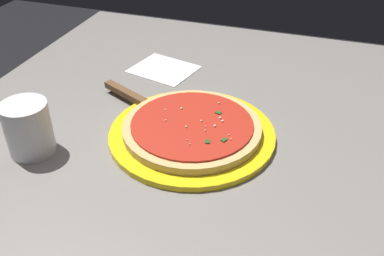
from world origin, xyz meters
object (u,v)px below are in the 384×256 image
(serving_plate, at_px, (192,134))
(pizza, at_px, (192,127))
(napkin_folded_right, at_px, (164,69))
(pizza_server, at_px, (138,100))
(cup_tall_drink, at_px, (28,128))

(serving_plate, xyz_separation_m, pizza, (-0.00, 0.00, 0.02))
(napkin_folded_right, bearing_deg, pizza_server, 4.53)
(serving_plate, bearing_deg, napkin_folded_right, -147.70)
(pizza, distance_m, napkin_folded_right, 0.30)
(pizza_server, bearing_deg, napkin_folded_right, -175.47)
(cup_tall_drink, bearing_deg, napkin_folded_right, 164.36)
(serving_plate, distance_m, napkin_folded_right, 0.30)
(pizza_server, xyz_separation_m, cup_tall_drink, (0.20, -0.12, 0.03))
(pizza, relative_size, cup_tall_drink, 2.67)
(pizza_server, xyz_separation_m, napkin_folded_right, (-0.18, -0.01, -0.02))
(pizza_server, bearing_deg, cup_tall_drink, -31.20)
(serving_plate, xyz_separation_m, pizza_server, (-0.07, -0.14, 0.01))
(pizza, bearing_deg, pizza_server, -114.78)
(pizza, bearing_deg, napkin_folded_right, -147.69)
(serving_plate, bearing_deg, cup_tall_drink, -62.88)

